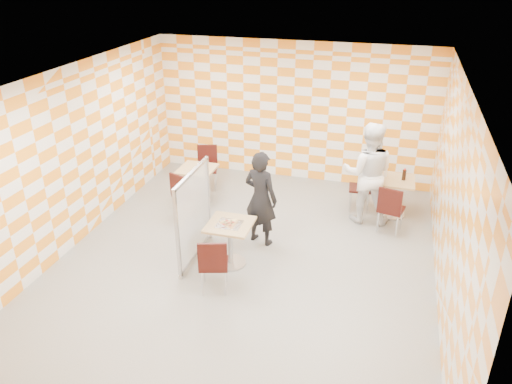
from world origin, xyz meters
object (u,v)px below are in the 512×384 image
at_px(chair_second_front, 390,207).
at_px(chair_empty_far, 207,163).
at_px(chair_empty_near, 183,192).
at_px(man_dark, 261,198).
at_px(second_table, 394,191).
at_px(chair_main_front, 213,262).
at_px(empty_table, 198,179).
at_px(chair_second_side, 365,184).
at_px(man_white, 368,173).
at_px(partition, 194,215).
at_px(soda_bottle, 404,175).
at_px(main_table, 230,237).
at_px(sport_bottle, 386,172).

xyz_separation_m(chair_second_front, chair_empty_far, (-3.83, 0.98, 0.00)).
distance_m(chair_empty_near, man_dark, 1.71).
distance_m(second_table, chair_main_front, 4.07).
distance_m(empty_table, chair_empty_near, 0.68).
height_order(second_table, chair_second_side, chair_second_side).
xyz_separation_m(chair_main_front, man_dark, (0.27, 1.61, 0.30)).
xyz_separation_m(second_table, man_white, (-0.51, -0.34, 0.45)).
bearing_deg(empty_table, man_dark, -34.60).
xyz_separation_m(chair_second_side, chair_empty_near, (-3.26, -1.29, 0.00)).
bearing_deg(partition, second_table, 37.95).
relative_size(chair_second_side, chair_empty_near, 1.00).
bearing_deg(chair_second_side, soda_bottle, -5.03).
distance_m(man_dark, man_white, 2.12).
bearing_deg(chair_main_front, man_white, 56.18).
bearing_deg(chair_empty_far, main_table, -62.23).
height_order(empty_table, chair_main_front, chair_main_front).
xyz_separation_m(main_table, chair_empty_near, (-1.34, 1.24, 0.04)).
bearing_deg(man_dark, man_white, -125.32).
bearing_deg(main_table, man_white, 47.11).
height_order(chair_second_side, man_dark, man_dark).
relative_size(chair_empty_near, man_dark, 0.55).
xyz_separation_m(chair_main_front, chair_second_front, (2.41, 2.50, 0.00)).
height_order(chair_empty_near, partition, partition).
xyz_separation_m(chair_main_front, partition, (-0.63, 0.84, 0.25)).
relative_size(empty_table, chair_second_side, 0.81).
distance_m(main_table, man_dark, 0.92).
height_order(chair_empty_near, man_dark, man_dark).
height_order(partition, man_dark, man_dark).
distance_m(man_dark, soda_bottle, 2.86).
height_order(partition, sport_bottle, partition).
bearing_deg(sport_bottle, soda_bottle, -10.47).
xyz_separation_m(chair_second_side, soda_bottle, (0.69, -0.06, 0.31)).
xyz_separation_m(man_dark, man_white, (1.68, 1.30, 0.12)).
bearing_deg(partition, chair_second_front, 28.57).
relative_size(chair_main_front, partition, 0.60).
relative_size(main_table, partition, 0.48).
relative_size(second_table, chair_empty_near, 0.81).
height_order(chair_empty_far, sport_bottle, sport_bottle).
xyz_separation_m(main_table, chair_main_front, (0.01, -0.80, 0.04)).
bearing_deg(chair_empty_near, second_table, 17.61).
relative_size(main_table, chair_empty_near, 0.81).
xyz_separation_m(partition, man_white, (2.58, 2.07, 0.17)).
distance_m(main_table, chair_empty_far, 3.03).
relative_size(main_table, empty_table, 1.00).
height_order(chair_second_side, soda_bottle, soda_bottle).
xyz_separation_m(chair_empty_far, man_dark, (1.69, -1.87, 0.30)).
distance_m(main_table, second_table, 3.48).
distance_m(empty_table, chair_second_front, 3.76).
distance_m(chair_main_front, chair_second_side, 3.84).
xyz_separation_m(chair_empty_near, man_dark, (1.63, -0.43, 0.30)).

